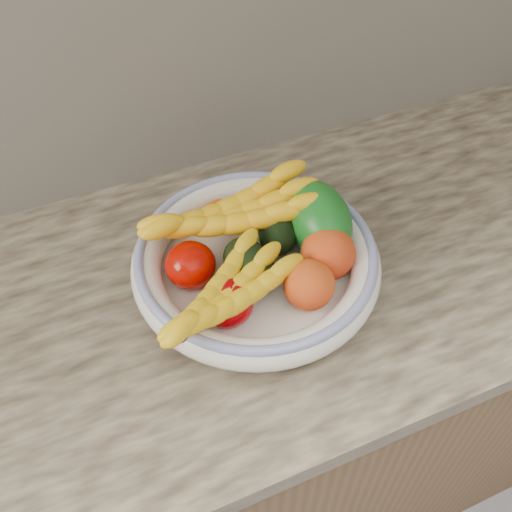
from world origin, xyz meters
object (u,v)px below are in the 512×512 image
Objects in this scene: fruit_bowl at (256,261)px; banana_bunch_front at (226,298)px; green_mango at (318,219)px; banana_bunch_back at (233,218)px.

banana_bunch_front is at bearing -136.26° from fruit_bowl.
green_mango is 0.14m from banana_bunch_back.
green_mango is 0.48× the size of banana_bunch_back.
green_mango reaches higher than banana_bunch_front.
fruit_bowl is 0.11m from banana_bunch_front.
green_mango reaches higher than fruit_bowl.
green_mango is (0.12, 0.02, 0.03)m from fruit_bowl.
banana_bunch_back is (-0.01, 0.07, 0.04)m from fruit_bowl.
banana_bunch_back is (-0.13, 0.04, 0.01)m from green_mango.
banana_bunch_back is at bearing 36.13° from banana_bunch_front.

